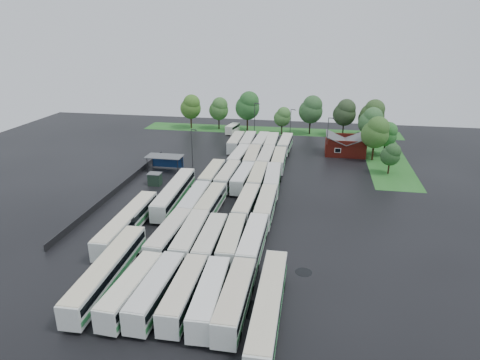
% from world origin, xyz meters
% --- Properties ---
extents(ground, '(160.00, 160.00, 0.00)m').
position_xyz_m(ground, '(0.00, 0.00, 0.00)').
color(ground, black).
rests_on(ground, ground).
extents(brick_building, '(10.07, 8.60, 5.39)m').
position_xyz_m(brick_building, '(24.00, 42.77, 1.87)').
color(brick_building, maroon).
rests_on(brick_building, ground).
extents(wash_shed, '(8.20, 4.20, 3.58)m').
position_xyz_m(wash_shed, '(-17.20, 22.02, 2.99)').
color(wash_shed, '#2D2D30').
rests_on(wash_shed, ground).
extents(utility_hut, '(2.70, 2.20, 2.62)m').
position_xyz_m(utility_hut, '(-16.20, 12.60, 1.32)').
color(utility_hut, black).
rests_on(utility_hut, ground).
extents(grass_strip_north, '(80.00, 10.00, 0.01)m').
position_xyz_m(grass_strip_north, '(2.00, 64.80, 0.01)').
color(grass_strip_north, '#246521').
rests_on(grass_strip_north, ground).
extents(grass_strip_east, '(10.00, 50.00, 0.01)m').
position_xyz_m(grass_strip_east, '(34.00, 42.80, 0.01)').
color(grass_strip_east, '#246521').
rests_on(grass_strip_east, ground).
extents(west_fence, '(0.10, 50.00, 1.20)m').
position_xyz_m(west_fence, '(-22.20, 8.00, 0.60)').
color(west_fence, '#2D2D30').
rests_on(west_fence, ground).
extents(bus_r0c0, '(3.40, 13.13, 3.62)m').
position_xyz_m(bus_r0c0, '(-4.32, -26.20, 1.99)').
color(bus_r0c0, silver).
rests_on(bus_r0c0, ground).
extents(bus_r0c1, '(3.13, 13.20, 3.66)m').
position_xyz_m(bus_r0c1, '(-1.32, -25.89, 2.01)').
color(bus_r0c1, silver).
rests_on(bus_r0c1, ground).
extents(bus_r0c2, '(2.91, 12.95, 3.60)m').
position_xyz_m(bus_r0c2, '(2.06, -25.71, 1.98)').
color(bus_r0c2, silver).
rests_on(bus_r0c2, ground).
extents(bus_r0c3, '(3.34, 13.21, 3.65)m').
position_xyz_m(bus_r0c3, '(5.26, -25.92, 2.01)').
color(bus_r0c3, silver).
rests_on(bus_r0c3, ground).
extents(bus_r0c4, '(2.88, 13.46, 3.75)m').
position_xyz_m(bus_r0c4, '(8.31, -26.00, 2.06)').
color(bus_r0c4, silver).
rests_on(bus_r0c4, ground).
extents(bus_r1c0, '(3.27, 13.45, 3.72)m').
position_xyz_m(bus_r1c0, '(-4.35, -12.28, 2.05)').
color(bus_r1c0, silver).
rests_on(bus_r1c0, ground).
extents(bus_r1c1, '(3.20, 13.42, 3.72)m').
position_xyz_m(bus_r1c1, '(-1.06, -12.29, 2.04)').
color(bus_r1c1, silver).
rests_on(bus_r1c1, ground).
extents(bus_r1c2, '(3.02, 12.88, 3.57)m').
position_xyz_m(bus_r1c2, '(2.05, -12.56, 1.96)').
color(bus_r1c2, silver).
rests_on(bus_r1c2, ground).
extents(bus_r1c3, '(3.23, 12.92, 3.57)m').
position_xyz_m(bus_r1c3, '(5.14, -12.10, 1.96)').
color(bus_r1c3, silver).
rests_on(bus_r1c3, ground).
extents(bus_r1c4, '(2.90, 13.50, 3.76)m').
position_xyz_m(bus_r1c4, '(8.29, -12.19, 2.07)').
color(bus_r1c4, silver).
rests_on(bus_r1c4, ground).
extents(bus_r2c0, '(2.95, 13.23, 3.68)m').
position_xyz_m(bus_r2c0, '(-4.27, 0.87, 2.02)').
color(bus_r2c0, silver).
rests_on(bus_r2c0, ground).
extents(bus_r2c1, '(2.92, 12.84, 3.56)m').
position_xyz_m(bus_r2c1, '(-1.29, 0.91, 1.96)').
color(bus_r2c1, silver).
rests_on(bus_r2c1, ground).
extents(bus_r2c3, '(3.00, 13.22, 3.67)m').
position_xyz_m(bus_r2c3, '(5.12, 1.13, 2.02)').
color(bus_r2c3, silver).
rests_on(bus_r2c3, ground).
extents(bus_r2c4, '(2.91, 13.26, 3.68)m').
position_xyz_m(bus_r2c4, '(8.51, 1.19, 2.03)').
color(bus_r2c4, silver).
rests_on(bus_r2c4, ground).
extents(bus_r3c0, '(2.80, 13.08, 3.64)m').
position_xyz_m(bus_r3c0, '(-4.45, 15.05, 2.00)').
color(bus_r3c0, silver).
rests_on(bus_r3c0, ground).
extents(bus_r3c1, '(3.10, 13.19, 3.65)m').
position_xyz_m(bus_r3c1, '(-1.11, 14.97, 2.01)').
color(bus_r3c1, silver).
rests_on(bus_r3c1, ground).
extents(bus_r3c2, '(3.16, 12.92, 3.57)m').
position_xyz_m(bus_r3c2, '(2.11, 14.78, 1.97)').
color(bus_r3c2, silver).
rests_on(bus_r3c2, ground).
extents(bus_r3c3, '(3.00, 13.21, 3.67)m').
position_xyz_m(bus_r3c3, '(5.16, 14.88, 2.02)').
color(bus_r3c3, silver).
rests_on(bus_r3c3, ground).
extents(bus_r3c4, '(3.54, 13.63, 3.76)m').
position_xyz_m(bus_r3c4, '(8.25, 14.51, 2.07)').
color(bus_r3c4, silver).
rests_on(bus_r3c4, ground).
extents(bus_r4c1, '(3.36, 13.16, 3.63)m').
position_xyz_m(bus_r4c1, '(-1.20, 28.41, 2.00)').
color(bus_r4c1, silver).
rests_on(bus_r4c1, ground).
extents(bus_r4c2, '(3.25, 13.49, 3.73)m').
position_xyz_m(bus_r4c2, '(2.01, 28.10, 2.05)').
color(bus_r4c2, silver).
rests_on(bus_r4c2, ground).
extents(bus_r4c3, '(2.92, 13.39, 3.72)m').
position_xyz_m(bus_r4c3, '(5.22, 28.36, 2.05)').
color(bus_r4c3, silver).
rests_on(bus_r4c3, ground).
extents(bus_r4c4, '(2.98, 12.91, 3.58)m').
position_xyz_m(bus_r4c4, '(8.28, 28.07, 1.97)').
color(bus_r4c4, silver).
rests_on(bus_r4c4, ground).
extents(bus_r5c0, '(3.01, 13.03, 3.61)m').
position_xyz_m(bus_r5c0, '(-4.47, 41.77, 1.99)').
color(bus_r5c0, silver).
rests_on(bus_r5c0, ground).
extents(bus_r5c1, '(3.05, 13.27, 3.68)m').
position_xyz_m(bus_r5c1, '(-1.25, 41.93, 2.02)').
color(bus_r5c1, silver).
rests_on(bus_r5c1, ground).
extents(bus_r5c2, '(3.27, 13.32, 3.68)m').
position_xyz_m(bus_r5c2, '(2.19, 42.07, 2.03)').
color(bus_r5c2, silver).
rests_on(bus_r5c2, ground).
extents(bus_r5c3, '(2.96, 13.29, 3.69)m').
position_xyz_m(bus_r5c3, '(5.08, 41.65, 2.03)').
color(bus_r5c3, silver).
rests_on(bus_r5c3, ground).
extents(bus_r5c4, '(3.22, 12.99, 3.59)m').
position_xyz_m(bus_r5c4, '(8.60, 42.30, 1.97)').
color(bus_r5c4, silver).
rests_on(bus_r5c4, ground).
extents(artic_bus_west_a, '(3.30, 19.86, 3.67)m').
position_xyz_m(artic_bus_west_a, '(-8.98, -22.98, 2.04)').
color(artic_bus_west_a, silver).
rests_on(artic_bus_west_a, ground).
extents(artic_bus_west_b, '(3.48, 20.13, 3.72)m').
position_xyz_m(artic_bus_west_b, '(-9.05, 4.07, 2.06)').
color(artic_bus_west_b, silver).
rests_on(artic_bus_west_b, ground).
extents(artic_bus_west_c, '(3.04, 19.84, 3.68)m').
position_xyz_m(artic_bus_west_c, '(-12.41, -9.35, 2.04)').
color(artic_bus_west_c, silver).
rests_on(artic_bus_west_c, ground).
extents(artic_bus_east, '(2.88, 19.69, 3.65)m').
position_xyz_m(artic_bus_east, '(12.22, -26.48, 2.02)').
color(artic_bus_east, silver).
rests_on(artic_bus_east, ground).
extents(minibus, '(3.46, 6.62, 2.75)m').
position_xyz_m(minibus, '(-8.87, 59.10, 1.52)').
color(minibus, white).
rests_on(minibus, ground).
extents(tree_north_0, '(6.55, 6.55, 10.85)m').
position_xyz_m(tree_north_0, '(-23.14, 63.59, 6.98)').
color(tree_north_0, '#3A2616').
rests_on(tree_north_0, ground).
extents(tree_north_1, '(6.12, 6.12, 10.14)m').
position_xyz_m(tree_north_1, '(-14.15, 64.29, 6.53)').
color(tree_north_1, black).
rests_on(tree_north_1, ground).
extents(tree_north_2, '(7.50, 7.50, 12.43)m').
position_xyz_m(tree_north_2, '(-4.72, 63.12, 7.99)').
color(tree_north_2, black).
rests_on(tree_north_2, ground).
extents(tree_north_3, '(5.06, 5.06, 8.38)m').
position_xyz_m(tree_north_3, '(6.24, 60.96, 5.39)').
color(tree_north_3, '#3B2A20').
rests_on(tree_north_3, ground).
extents(tree_north_4, '(7.14, 7.14, 11.82)m').
position_xyz_m(tree_north_4, '(14.61, 62.52, 7.60)').
color(tree_north_4, black).
rests_on(tree_north_4, ground).
extents(tree_north_5, '(6.73, 6.73, 11.14)m').
position_xyz_m(tree_north_5, '(24.49, 61.85, 7.17)').
color(tree_north_5, black).
rests_on(tree_north_5, ground).
extents(tree_north_6, '(5.48, 5.48, 9.07)m').
position_xyz_m(tree_north_6, '(31.39, 63.21, 5.83)').
color(tree_north_6, black).
rests_on(tree_north_6, ground).
extents(tree_east_0, '(4.32, 4.29, 7.11)m').
position_xyz_m(tree_east_0, '(33.07, 28.57, 4.57)').
color(tree_east_0, '#321E13').
rests_on(tree_east_0, ground).
extents(tree_east_1, '(6.66, 6.66, 11.02)m').
position_xyz_m(tree_east_1, '(30.68, 38.58, 7.09)').
color(tree_east_1, black).
rests_on(tree_east_1, ground).
extents(tree_east_2, '(5.30, 5.30, 8.79)m').
position_xyz_m(tree_east_2, '(34.02, 43.12, 5.65)').
color(tree_east_2, black).
rests_on(tree_east_2, ground).
extents(tree_east_3, '(6.47, 6.47, 10.71)m').
position_xyz_m(tree_east_3, '(30.95, 52.22, 6.89)').
color(tree_east_3, '#3A2413').
rests_on(tree_east_3, ground).
extents(tree_east_4, '(7.05, 7.05, 11.67)m').
position_xyz_m(tree_east_4, '(32.15, 59.54, 7.51)').
color(tree_east_4, black).
rests_on(tree_east_4, ground).
extents(lamp_post_ne, '(1.56, 0.30, 10.12)m').
position_xyz_m(lamp_post_ne, '(19.39, 39.18, 5.87)').
color(lamp_post_ne, '#2D2D30').
rests_on(lamp_post_ne, ground).
extents(lamp_post_nw, '(1.40, 0.27, 9.07)m').
position_xyz_m(lamp_post_nw, '(-11.70, 25.60, 5.27)').
color(lamp_post_nw, '#2D2D30').
rests_on(lamp_post_nw, ground).
extents(lamp_post_back_w, '(1.58, 0.31, 10.23)m').
position_xyz_m(lamp_post_back_w, '(-1.32, 55.18, 5.94)').
color(lamp_post_back_w, '#2D2D30').
rests_on(lamp_post_back_w, ground).
extents(lamp_post_back_e, '(1.42, 0.28, 9.19)m').
position_xyz_m(lamp_post_back_e, '(9.24, 53.32, 5.34)').
color(lamp_post_back_e, '#2D2D30').
rests_on(lamp_post_back_e, ground).
extents(puddle_0, '(4.49, 4.49, 0.01)m').
position_xyz_m(puddle_0, '(-2.01, -20.48, 0.00)').
color(puddle_0, black).
rests_on(puddle_0, ground).
extents(puddle_1, '(3.77, 3.77, 0.01)m').
position_xyz_m(puddle_1, '(10.37, -24.91, 0.00)').
color(puddle_1, black).
rests_on(puddle_1, ground).
extents(puddle_2, '(5.60, 5.60, 0.01)m').
position_xyz_m(puddle_2, '(-8.62, 4.58, 0.00)').
color(puddle_2, black).
rests_on(puddle_2, ground).
extents(puddle_3, '(3.83, 3.83, 0.01)m').
position_xyz_m(puddle_3, '(5.03, -4.66, 0.00)').
color(puddle_3, black).
rests_on(puddle_3, ground).
extents(puddle_4, '(2.35, 2.35, 0.01)m').
position_xyz_m(puddle_4, '(15.81, -15.62, 0.00)').
color(puddle_4, black).
rests_on(puddle_4, ground).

